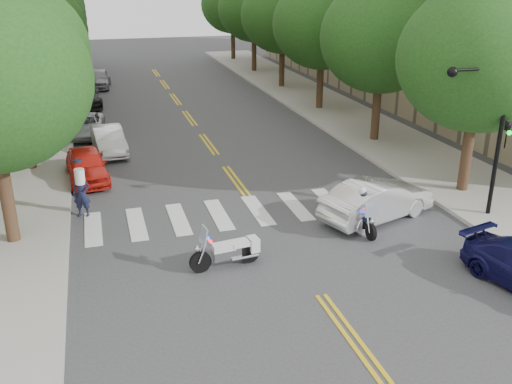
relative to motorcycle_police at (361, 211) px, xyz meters
name	(u,v)px	position (x,y,z in m)	size (l,w,h in m)	color
ground	(321,295)	(-2.99, -3.71, -0.74)	(140.00, 140.00, 0.00)	#38383A
sidewalk_left	(30,128)	(-12.49, 18.29, -0.67)	(5.00, 60.00, 0.15)	#9E9991
sidewalk_right	(329,108)	(6.51, 18.29, -0.67)	(5.00, 60.00, 0.15)	#9E9991
tree_l_1	(14,49)	(-11.79, 10.29, 4.81)	(6.40, 6.40, 8.45)	#382316
tree_l_2	(29,31)	(-11.79, 18.29, 4.81)	(6.40, 6.40, 8.45)	#382316
tree_l_3	(39,20)	(-11.79, 26.29, 4.81)	(6.40, 6.40, 8.45)	#382316
tree_l_4	(45,13)	(-11.79, 34.29, 4.81)	(6.40, 6.40, 8.45)	#382316
tree_l_5	(50,7)	(-11.79, 42.29, 4.81)	(6.40, 6.40, 8.45)	#382316
tree_r_0	(480,58)	(5.81, 2.29, 4.81)	(6.40, 6.40, 8.45)	#382316
tree_r_1	(382,37)	(5.81, 10.29, 4.81)	(6.40, 6.40, 8.45)	#382316
tree_r_2	(322,24)	(5.81, 18.29, 4.81)	(6.40, 6.40, 8.45)	#382316
tree_r_3	(283,15)	(5.81, 26.29, 4.81)	(6.40, 6.40, 8.45)	#382316
tree_r_4	(254,9)	(5.81, 34.29, 4.81)	(6.40, 6.40, 8.45)	#382316
tree_r_5	(233,4)	(5.81, 42.29, 4.81)	(6.40, 6.40, 8.45)	#382316
traffic_signal_pole	(491,122)	(4.73, -0.21, 2.98)	(2.82, 0.42, 6.00)	black
motorcycle_police	(361,211)	(0.00, 0.00, 0.00)	(0.71, 2.06, 1.66)	black
motorcycle_parked	(231,251)	(-5.04, -1.27, -0.22)	(2.31, 0.72, 1.49)	black
officer_standing	(82,194)	(-9.49, 4.08, 0.16)	(0.66, 0.43, 1.81)	#161932
convertible	(377,200)	(1.05, 0.79, 0.02)	(1.61, 4.62, 1.52)	silver
parked_car_a	(87,165)	(-9.29, 8.16, -0.04)	(1.66, 4.11, 1.40)	red
parked_car_b	(108,140)	(-8.19, 12.13, -0.07)	(1.42, 4.07, 1.34)	white
parked_car_c	(86,125)	(-9.29, 15.87, -0.15)	(1.95, 4.24, 1.18)	#B2B4BA
parked_car_d	(84,95)	(-9.29, 23.87, 0.01)	(2.11, 5.18, 1.50)	black
parked_car_e	(98,79)	(-8.19, 30.29, -0.01)	(1.73, 4.30, 1.47)	gray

